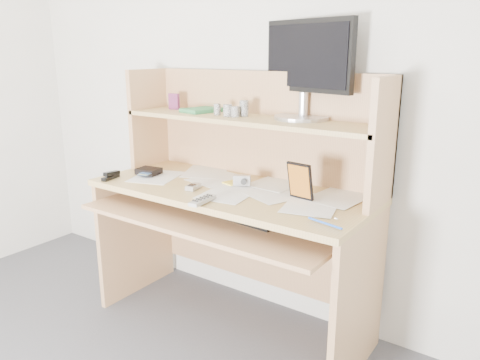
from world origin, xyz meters
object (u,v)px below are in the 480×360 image
Objects in this scene: keyboard at (239,213)px; tv_remote at (203,200)px; monitor at (306,67)px; game_case at (300,181)px; desk at (239,195)px.

tv_remote reaches higher than keyboard.
keyboard is 0.76m from monitor.
monitor is (0.15, 0.34, 0.66)m from keyboard.
keyboard is 0.22m from tv_remote.
game_case reaches higher than tv_remote.
tv_remote is (0.04, -0.34, 0.07)m from desk.
monitor is at bearing 35.78° from desk.
game_case reaches higher than keyboard.
game_case is at bearing -9.11° from desk.
keyboard is 0.33m from game_case.
desk is at bearing -129.17° from monitor.
keyboard is (0.11, -0.15, -0.03)m from desk.
desk is at bearing 91.03° from tv_remote.
tv_remote is at bearing -103.33° from keyboard.
tv_remote is (-0.06, -0.19, 0.10)m from keyboard.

